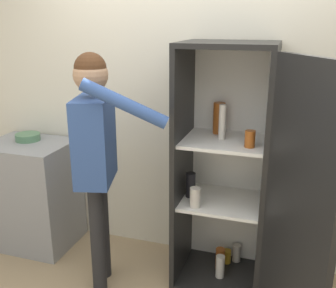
{
  "coord_description": "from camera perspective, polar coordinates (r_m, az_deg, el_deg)",
  "views": [
    {
      "loc": [
        0.78,
        -1.99,
        1.93
      ],
      "look_at": [
        -0.07,
        0.65,
        1.05
      ],
      "focal_mm": 42.0,
      "sensor_mm": 36.0,
      "label": 1
    }
  ],
  "objects": [
    {
      "name": "bowl",
      "position": [
        3.58,
        -19.67,
        0.96
      ],
      "size": [
        0.21,
        0.21,
        0.06
      ],
      "color": "#517F5B",
      "rests_on": "counter"
    },
    {
      "name": "wall_back",
      "position": [
        3.14,
        3.16,
        5.54
      ],
      "size": [
        7.0,
        0.06,
        2.55
      ],
      "color": "silver",
      "rests_on": "ground_plane"
    },
    {
      "name": "person",
      "position": [
        2.74,
        -10.41,
        0.16
      ],
      "size": [
        0.74,
        0.53,
        1.73
      ],
      "color": "#262628",
      "rests_on": "ground_plane"
    },
    {
      "name": "refrigerator",
      "position": [
        2.78,
        10.29,
        -4.73
      ],
      "size": [
        1.03,
        1.11,
        1.79
      ],
      "color": "black",
      "rests_on": "ground_plane"
    },
    {
      "name": "counter",
      "position": [
        3.67,
        -19.01,
        -6.84
      ],
      "size": [
        0.7,
        0.56,
        0.94
      ],
      "color": "gray",
      "rests_on": "ground_plane"
    }
  ]
}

